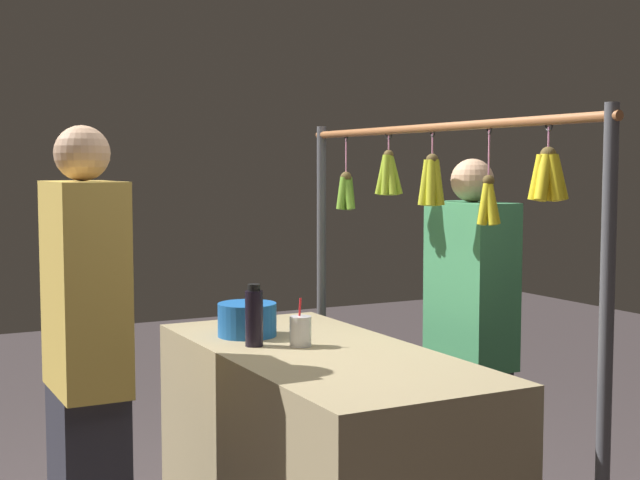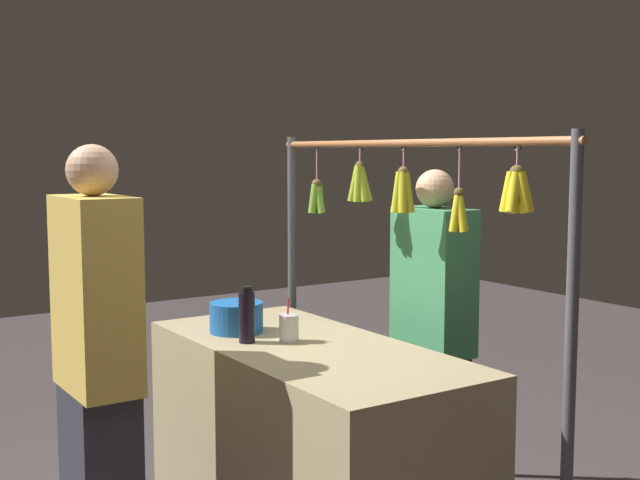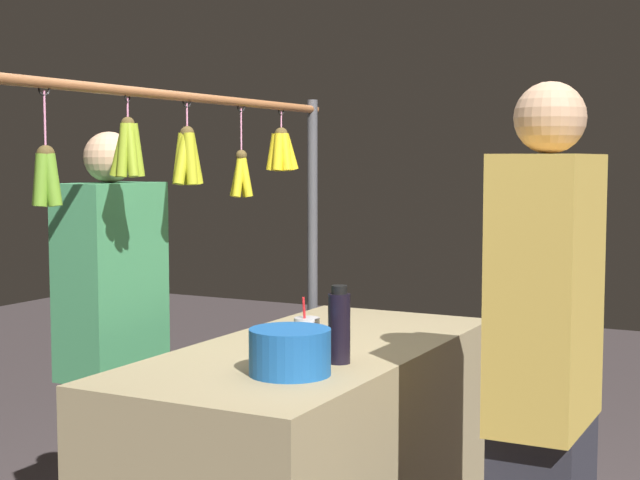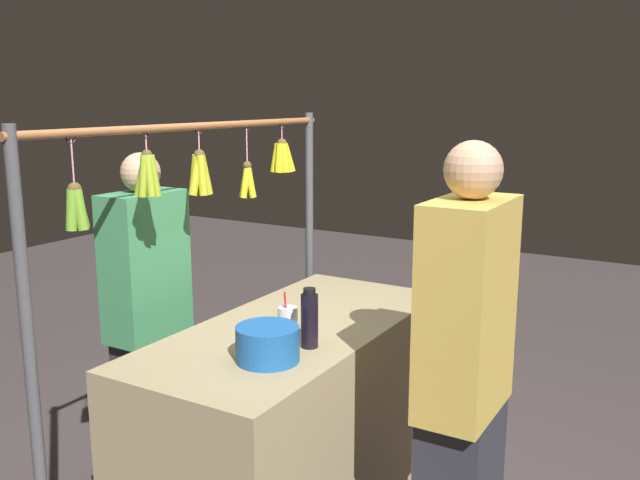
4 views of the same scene
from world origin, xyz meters
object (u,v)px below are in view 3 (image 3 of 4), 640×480
Objects in this scene: blue_bucket at (290,352)px; drink_cup at (307,335)px; vendor_person at (113,366)px; water_bottle at (339,326)px; customer_person at (544,412)px.

drink_cup is at bearing -161.09° from blue_bucket.
blue_bucket is at bearing 71.80° from vendor_person.
drink_cup is at bearing -118.15° from water_bottle.
customer_person reaches higher than water_bottle.
customer_person is at bearing 86.10° from vendor_person.
blue_bucket is 0.13× the size of customer_person.
customer_person is (0.10, 0.77, -0.12)m from drink_cup.
water_bottle is 0.14× the size of vendor_person.
customer_person is (-0.18, 0.67, -0.13)m from blue_bucket.
water_bottle is 0.13× the size of customer_person.
customer_person is (0.11, 1.55, 0.05)m from vendor_person.
water_bottle reaches higher than drink_cup.
water_bottle is at bearing -91.59° from customer_person.
vendor_person reaches higher than blue_bucket.
drink_cup is at bearing -97.30° from customer_person.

